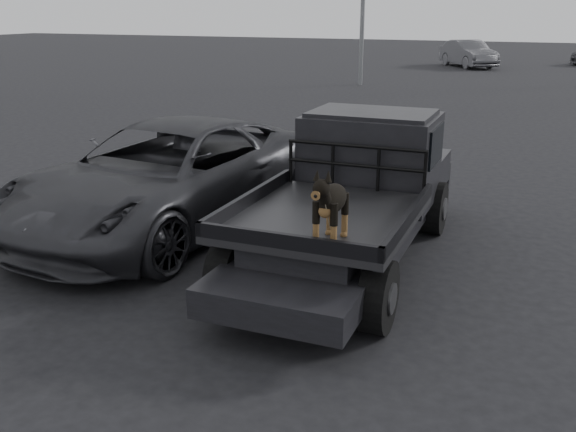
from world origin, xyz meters
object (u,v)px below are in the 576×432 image
at_px(dog, 331,205).
at_px(flatbed_ute, 349,227).
at_px(parked_suv, 168,176).
at_px(distant_car_a, 468,54).

bearing_deg(dog, flatbed_ute, 100.73).
relative_size(dog, parked_suv, 0.13).
height_order(flatbed_ute, distant_car_a, distant_car_a).
distance_m(dog, parked_suv, 3.85).
distance_m(flatbed_ute, distant_car_a, 29.61).
bearing_deg(dog, distant_car_a, 94.75).
height_order(parked_suv, distant_car_a, parked_suv).
relative_size(dog, distant_car_a, 0.17).
bearing_deg(parked_suv, flatbed_ute, -0.39).
xyz_separation_m(dog, parked_suv, (-3.20, 2.08, -0.52)).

